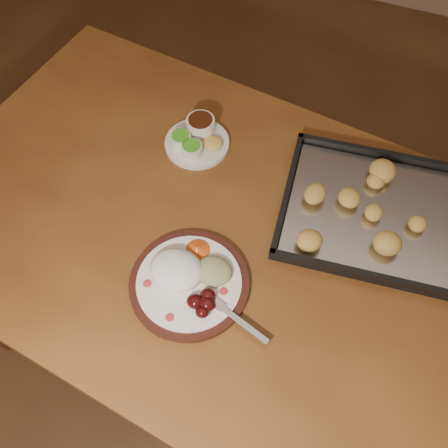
% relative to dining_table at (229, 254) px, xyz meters
% --- Properties ---
extents(ground, '(4.00, 4.00, 0.00)m').
position_rel_dining_table_xyz_m(ground, '(0.08, 0.16, -0.65)').
color(ground, brown).
rests_on(ground, ground).
extents(dining_table, '(1.61, 1.10, 0.75)m').
position_rel_dining_table_xyz_m(dining_table, '(0.00, 0.00, 0.00)').
color(dining_table, brown).
rests_on(dining_table, ground).
extents(dinner_plate, '(0.33, 0.26, 0.06)m').
position_rel_dining_table_xyz_m(dinner_plate, '(-0.04, -0.15, 0.12)').
color(dinner_plate, black).
rests_on(dinner_plate, dining_table).
extents(condiment_saucer, '(0.17, 0.17, 0.06)m').
position_rel_dining_table_xyz_m(condiment_saucer, '(-0.18, 0.23, 0.12)').
color(condiment_saucer, silver).
rests_on(condiment_saucer, dining_table).
extents(baking_tray, '(0.53, 0.41, 0.05)m').
position_rel_dining_table_xyz_m(baking_tray, '(0.33, 0.18, 0.11)').
color(baking_tray, black).
rests_on(baking_tray, dining_table).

